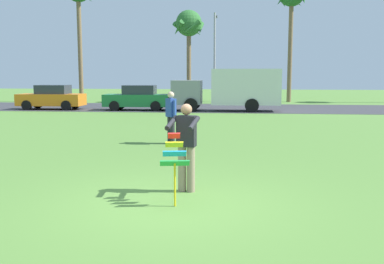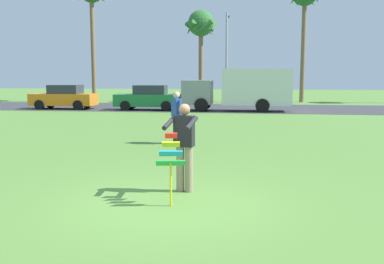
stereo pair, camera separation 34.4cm
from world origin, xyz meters
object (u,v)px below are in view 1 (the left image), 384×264
parked_car_green (138,98)px  parked_truck_grey_van (233,89)px  person_kite_flyer (186,144)px  streetlight_pole (215,52)px  palm_tree_right_near (189,27)px  parked_car_orange (52,98)px  person_walker_near (171,116)px  kite_held (175,157)px

parked_car_green → parked_truck_grey_van: (6.05, -0.00, 0.64)m
person_kite_flyer → streetlight_pole: 26.51m
parked_car_green → streetlight_pole: 9.03m
parked_truck_grey_van → palm_tree_right_near: 10.31m
parked_car_orange → parked_car_green: 5.76m
person_kite_flyer → person_walker_near: bearing=101.8°
person_kite_flyer → parked_truck_grey_van: size_ratio=0.26×
parked_car_orange → parked_truck_grey_van: (11.81, -0.00, 0.64)m
kite_held → person_kite_flyer: bearing=82.6°
parked_car_green → person_walker_near: bearing=-72.3°
palm_tree_right_near → streetlight_pole: size_ratio=1.06×
parked_car_green → person_walker_near: (4.24, -13.27, 0.16)m
person_kite_flyer → streetlight_pole: bearing=92.1°
parked_car_orange → palm_tree_right_near: bearing=46.1°
parked_car_green → person_kite_flyer: bearing=-74.1°
parked_car_orange → parked_car_green: (5.76, 0.00, 0.00)m
person_kite_flyer → parked_car_orange: size_ratio=0.41×
palm_tree_right_near → parked_truck_grey_van: bearing=-66.0°
kite_held → streetlight_pole: bearing=91.8°
person_kite_flyer → parked_car_green: person_kite_flyer is taller
streetlight_pole → person_kite_flyer: bearing=-87.9°
parked_truck_grey_van → streetlight_pole: 7.74m
person_kite_flyer → palm_tree_right_near: palm_tree_right_near is taller
kite_held → palm_tree_right_near: bearing=96.1°
parked_car_green → kite_held: bearing=-75.0°
kite_held → palm_tree_right_near: palm_tree_right_near is taller
person_kite_flyer → kite_held: person_kite_flyer is taller
parked_car_orange → person_walker_near: person_walker_near is taller
palm_tree_right_near → streetlight_pole: bearing=-29.9°
parked_car_orange → person_walker_near: size_ratio=2.45×
palm_tree_right_near → kite_held: bearing=-83.9°
palm_tree_right_near → parked_car_green: bearing=-105.5°
person_kite_flyer → parked_car_orange: 22.23m
person_kite_flyer → streetlight_pole: size_ratio=0.25×
parked_truck_grey_van → palm_tree_right_near: (-3.73, 8.39, 4.69)m
parked_truck_grey_van → palm_tree_right_near: bearing=114.0°
streetlight_pole → kite_held: bearing=-88.2°
person_kite_flyer → streetlight_pole: streetlight_pole is taller
person_walker_near → kite_held: bearing=-80.5°
parked_car_green → palm_tree_right_near: (2.32, 8.39, 5.33)m
parked_car_orange → parked_truck_grey_van: bearing=-0.0°
person_kite_flyer → palm_tree_right_near: size_ratio=0.23×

